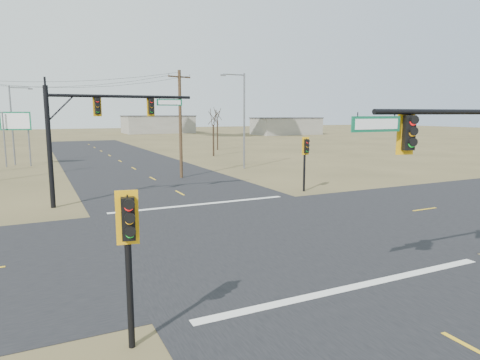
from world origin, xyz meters
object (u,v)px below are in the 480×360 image
at_px(mast_arm_far, 96,120).
at_px(highway_sign, 16,128).
at_px(bare_tree_c, 213,117).
at_px(utility_pole_near, 180,123).
at_px(pedestal_signal_sw, 128,234).
at_px(streetlight_c, 14,121).
at_px(streetlight_a, 242,116).
at_px(bare_tree_d, 217,114).
at_px(pedestal_signal_ne, 306,151).

bearing_deg(mast_arm_far, highway_sign, 92.85).
bearing_deg(bare_tree_c, utility_pole_near, -120.82).
distance_m(pedestal_signal_sw, streetlight_c, 45.84).
height_order(utility_pole_near, highway_sign, utility_pole_near).
xyz_separation_m(utility_pole_near, bare_tree_c, (10.47, 17.54, 0.39)).
bearing_deg(streetlight_a, bare_tree_d, 86.71).
distance_m(utility_pole_near, bare_tree_d, 30.53).
bearing_deg(streetlight_a, mast_arm_far, -130.47).
height_order(highway_sign, bare_tree_d, bare_tree_d).
bearing_deg(streetlight_a, streetlight_c, 159.84).
relative_size(pedestal_signal_ne, pedestal_signal_sw, 1.02).
bearing_deg(bare_tree_c, pedestal_signal_ne, -98.32).
bearing_deg(pedestal_signal_sw, mast_arm_far, 95.49).
bearing_deg(streetlight_a, pedestal_signal_ne, -83.73).
height_order(pedestal_signal_ne, pedestal_signal_sw, pedestal_signal_ne).
bearing_deg(highway_sign, utility_pole_near, -33.45).
distance_m(highway_sign, bare_tree_d, 30.56).
relative_size(highway_sign, streetlight_a, 0.60).
xyz_separation_m(pedestal_signal_ne, bare_tree_d, (8.60, 37.47, 2.76)).
distance_m(mast_arm_far, streetlight_a, 20.55).
xyz_separation_m(pedestal_signal_ne, streetlight_a, (1.77, 14.48, 2.59)).
distance_m(pedestal_signal_ne, pedestal_signal_sw, 23.48).
relative_size(mast_arm_far, bare_tree_c, 1.35).
height_order(pedestal_signal_sw, bare_tree_c, bare_tree_c).
distance_m(mast_arm_far, pedestal_signal_sw, 19.15).
height_order(pedestal_signal_ne, utility_pole_near, utility_pole_near).
height_order(utility_pole_near, streetlight_c, utility_pole_near).
xyz_separation_m(pedestal_signal_ne, bare_tree_c, (4.15, 28.39, 2.37)).
relative_size(pedestal_signal_ne, bare_tree_c, 0.60).
distance_m(utility_pole_near, streetlight_c, 22.98).
height_order(mast_arm_far, utility_pole_near, utility_pole_near).
bearing_deg(pedestal_signal_sw, bare_tree_d, 76.01).
distance_m(highway_sign, bare_tree_c, 24.32).
bearing_deg(utility_pole_near, highway_sign, 130.30).
xyz_separation_m(streetlight_a, streetlight_c, (-22.10, 14.58, -0.62)).
bearing_deg(streetlight_c, pedestal_signal_sw, -83.69).
bearing_deg(bare_tree_c, pedestal_signal_sw, -114.79).
distance_m(pedestal_signal_ne, streetlight_a, 14.82).
height_order(streetlight_a, streetlight_c, streetlight_a).
xyz_separation_m(pedestal_signal_ne, pedestal_signal_sw, (-16.62, -16.59, -0.04)).
relative_size(mast_arm_far, streetlight_c, 1.04).
height_order(streetlight_c, bare_tree_c, streetlight_c).
relative_size(utility_pole_near, bare_tree_d, 1.34).
distance_m(streetlight_a, streetlight_c, 26.49).
bearing_deg(bare_tree_d, utility_pole_near, -119.27).
xyz_separation_m(mast_arm_far, streetlight_a, (16.57, 12.16, 0.20)).
xyz_separation_m(mast_arm_far, streetlight_c, (-5.54, 26.74, -0.42)).
distance_m(pedestal_signal_ne, highway_sign, 33.78).
relative_size(bare_tree_c, bare_tree_d, 0.96).
xyz_separation_m(highway_sign, bare_tree_c, (24.26, 1.28, 1.14)).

